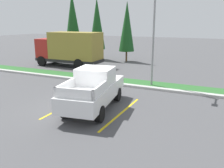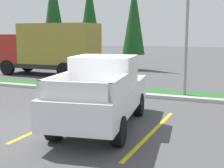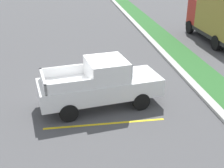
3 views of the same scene
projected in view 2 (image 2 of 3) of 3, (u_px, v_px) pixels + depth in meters
name	position (u px, v px, depth m)	size (l,w,h in m)	color
ground_plane	(90.00, 126.00, 9.69)	(120.00, 120.00, 0.00)	#4C4C4F
parking_line_near	(58.00, 121.00, 10.31)	(0.12, 4.80, 0.01)	yellow
parking_line_far	(152.00, 132.00, 9.10)	(0.12, 4.80, 0.01)	yellow
curb_strip	(142.00, 95.00, 14.22)	(56.00, 0.40, 0.15)	#B2B2AD
grass_median	(149.00, 92.00, 15.23)	(56.00, 1.80, 0.06)	#2D662D
pickup_truck_main	(103.00, 92.00, 9.59)	(2.72, 5.46, 2.10)	black
cargo_truck_distant	(51.00, 47.00, 21.38)	(6.85, 2.61, 3.40)	black
cypress_tree_leftmost	(53.00, 11.00, 26.69)	(2.04, 2.04, 7.83)	brown
cypress_tree_left_inner	(90.00, 16.00, 25.47)	(1.83, 1.83, 7.06)	brown
cypress_tree_center	(134.00, 18.00, 24.18)	(1.71, 1.71, 6.58)	brown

